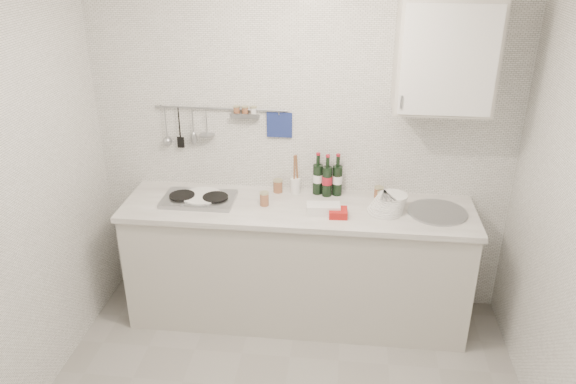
# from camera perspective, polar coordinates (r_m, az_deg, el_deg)

# --- Properties ---
(back_wall) EXTENTS (3.00, 0.02, 2.50)m
(back_wall) POSITION_cam_1_polar(r_m,az_deg,el_deg) (4.03, 1.43, 4.65)
(back_wall) COLOR silver
(back_wall) RESTS_ON floor
(counter) EXTENTS (2.44, 0.64, 0.96)m
(counter) POSITION_cam_1_polar(r_m,az_deg,el_deg) (4.13, 1.02, -7.49)
(counter) COLOR #BCB7AD
(counter) RESTS_ON floor
(wall_rail) EXTENTS (0.98, 0.09, 0.34)m
(wall_rail) POSITION_cam_1_polar(r_m,az_deg,el_deg) (4.04, -7.11, 7.12)
(wall_rail) COLOR #93969B
(wall_rail) RESTS_ON back_wall
(wall_cabinet) EXTENTS (0.60, 0.38, 0.70)m
(wall_cabinet) POSITION_cam_1_polar(r_m,az_deg,el_deg) (3.70, 15.67, 13.19)
(wall_cabinet) COLOR #BCB7AD
(wall_cabinet) RESTS_ON back_wall
(plate_stack_hob) EXTENTS (0.31, 0.30, 0.04)m
(plate_stack_hob) POSITION_cam_1_polar(r_m,az_deg,el_deg) (4.01, -8.82, -0.58)
(plate_stack_hob) COLOR #5162B9
(plate_stack_hob) RESTS_ON counter
(plate_stack_sink) EXTENTS (0.27, 0.25, 0.13)m
(plate_stack_sink) POSITION_cam_1_polar(r_m,az_deg,el_deg) (3.86, 10.19, -1.17)
(plate_stack_sink) COLOR white
(plate_stack_sink) RESTS_ON counter
(wine_bottles) EXTENTS (0.21, 0.10, 0.31)m
(wine_bottles) POSITION_cam_1_polar(r_m,az_deg,el_deg) (4.01, 4.03, 1.77)
(wine_bottles) COLOR black
(wine_bottles) RESTS_ON counter
(butter_dish) EXTENTS (0.23, 0.13, 0.07)m
(butter_dish) POSITION_cam_1_polar(r_m,az_deg,el_deg) (3.78, 3.61, -1.72)
(butter_dish) COLOR white
(butter_dish) RESTS_ON counter
(strawberry_punnet) EXTENTS (0.13, 0.13, 0.05)m
(strawberry_punnet) POSITION_cam_1_polar(r_m,az_deg,el_deg) (3.76, 5.11, -2.11)
(strawberry_punnet) COLOR red
(strawberry_punnet) RESTS_ON counter
(utensil_crock) EXTENTS (0.07, 0.07, 0.30)m
(utensil_crock) POSITION_cam_1_polar(r_m,az_deg,el_deg) (4.06, 0.76, 0.85)
(utensil_crock) COLOR white
(utensil_crock) RESTS_ON counter
(jar_a) EXTENTS (0.07, 0.07, 0.10)m
(jar_a) POSITION_cam_1_polar(r_m,az_deg,el_deg) (4.08, -1.03, 0.63)
(jar_a) COLOR brown
(jar_a) RESTS_ON counter
(jar_b) EXTENTS (0.07, 0.07, 0.08)m
(jar_b) POSITION_cam_1_polar(r_m,az_deg,el_deg) (4.05, 9.19, -0.00)
(jar_b) COLOR brown
(jar_b) RESTS_ON counter
(jar_c) EXTENTS (0.07, 0.07, 0.09)m
(jar_c) POSITION_cam_1_polar(r_m,az_deg,el_deg) (3.96, 9.49, -0.59)
(jar_c) COLOR brown
(jar_c) RESTS_ON counter
(jar_d) EXTENTS (0.07, 0.07, 0.10)m
(jar_d) POSITION_cam_1_polar(r_m,az_deg,el_deg) (3.88, -2.42, -0.68)
(jar_d) COLOR brown
(jar_d) RESTS_ON counter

